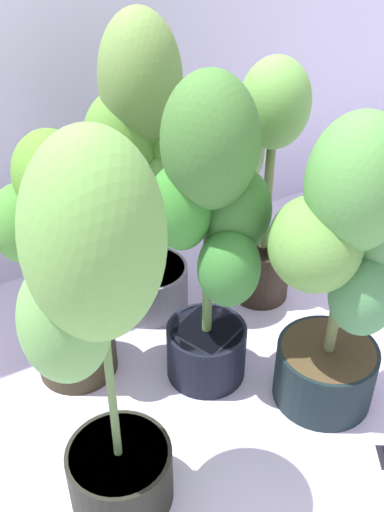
{
  "coord_description": "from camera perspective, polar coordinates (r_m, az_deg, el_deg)",
  "views": [
    {
      "loc": [
        -0.61,
        -0.88,
        1.26
      ],
      "look_at": [
        0.01,
        0.2,
        0.38
      ],
      "focal_mm": 42.19,
      "sensor_mm": 36.0,
      "label": 1
    }
  ],
  "objects": [
    {
      "name": "ground_plane",
      "position": [
        1.65,
        3.33,
        -14.6
      ],
      "size": [
        8.0,
        8.0,
        0.0
      ],
      "primitive_type": "plane",
      "color": "silver",
      "rests_on": "ground"
    },
    {
      "name": "potted_plant_back_left",
      "position": [
        1.54,
        -12.17,
        -0.48
      ],
      "size": [
        0.37,
        0.28,
        0.72
      ],
      "color": "#322A18",
      "rests_on": "ground"
    },
    {
      "name": "potted_plant_back_center",
      "position": [
        1.68,
        -4.59,
        9.06
      ],
      "size": [
        0.36,
        0.3,
        0.92
      ],
      "color": "slate",
      "rests_on": "ground"
    },
    {
      "name": "potted_plant_back_right",
      "position": [
        1.77,
        7.0,
        7.68
      ],
      "size": [
        0.27,
        0.22,
        0.79
      ],
      "color": "#322619",
      "rests_on": "ground"
    },
    {
      "name": "potted_plant_front_left",
      "position": [
        1.1,
        -9.06,
        -5.65
      ],
      "size": [
        0.36,
        0.36,
        0.91
      ],
      "color": "black",
      "rests_on": "ground"
    },
    {
      "name": "potted_plant_front_right",
      "position": [
        1.43,
        14.39,
        -0.68
      ],
      "size": [
        0.41,
        0.34,
        0.81
      ],
      "color": "black",
      "rests_on": "ground"
    },
    {
      "name": "potted_plant_center",
      "position": [
        1.43,
        1.88,
        2.86
      ],
      "size": [
        0.32,
        0.33,
        0.87
      ],
      "color": "black",
      "rests_on": "ground"
    }
  ]
}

